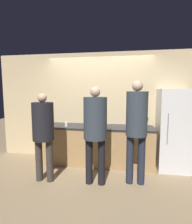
{
  "coord_description": "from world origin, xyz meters",
  "views": [
    {
      "loc": [
        0.6,
        -3.51,
        1.66
      ],
      "look_at": [
        0.0,
        0.16,
        1.24
      ],
      "focal_mm": 28.0,
      "sensor_mm": 36.0,
      "label": 1
    }
  ],
  "objects_px": {
    "person_right": "(137,122)",
    "fruit_bowl": "(99,123)",
    "potted_plant": "(146,120)",
    "bottle_dark": "(136,122)",
    "person_left": "(43,128)",
    "cup_white": "(66,124)",
    "refrigerator": "(174,130)",
    "utensil_crock": "(90,121)",
    "bottle_amber": "(49,122)",
    "bottle_red": "(145,125)",
    "person_center": "(95,125)"
  },
  "relations": [
    {
      "from": "person_right",
      "to": "fruit_bowl",
      "type": "relative_size",
      "value": 5.5
    },
    {
      "from": "potted_plant",
      "to": "bottle_dark",
      "type": "bearing_deg",
      "value": -138.37
    },
    {
      "from": "fruit_bowl",
      "to": "potted_plant",
      "type": "bearing_deg",
      "value": 9.62
    },
    {
      "from": "person_left",
      "to": "fruit_bowl",
      "type": "relative_size",
      "value": 4.85
    },
    {
      "from": "cup_white",
      "to": "fruit_bowl",
      "type": "bearing_deg",
      "value": 18.08
    },
    {
      "from": "refrigerator",
      "to": "potted_plant",
      "type": "distance_m",
      "value": 0.64
    },
    {
      "from": "person_right",
      "to": "bottle_dark",
      "type": "height_order",
      "value": "person_right"
    },
    {
      "from": "utensil_crock",
      "to": "bottle_amber",
      "type": "relative_size",
      "value": 1.27
    },
    {
      "from": "refrigerator",
      "to": "bottle_dark",
      "type": "xyz_separation_m",
      "value": [
        -0.8,
        0.06,
        0.12
      ]
    },
    {
      "from": "person_left",
      "to": "potted_plant",
      "type": "relative_size",
      "value": 7.24
    },
    {
      "from": "refrigerator",
      "to": "person_left",
      "type": "distance_m",
      "value": 2.69
    },
    {
      "from": "bottle_red",
      "to": "potted_plant",
      "type": "distance_m",
      "value": 0.23
    },
    {
      "from": "refrigerator",
      "to": "person_center",
      "type": "distance_m",
      "value": 1.81
    },
    {
      "from": "person_right",
      "to": "cup_white",
      "type": "relative_size",
      "value": 19.78
    },
    {
      "from": "utensil_crock",
      "to": "cup_white",
      "type": "relative_size",
      "value": 3.05
    },
    {
      "from": "bottle_red",
      "to": "bottle_dark",
      "type": "bearing_deg",
      "value": 178.8
    },
    {
      "from": "bottle_dark",
      "to": "cup_white",
      "type": "relative_size",
      "value": 2.65
    },
    {
      "from": "refrigerator",
      "to": "potted_plant",
      "type": "bearing_deg",
      "value": 154.57
    },
    {
      "from": "bottle_dark",
      "to": "person_left",
      "type": "bearing_deg",
      "value": -149.39
    },
    {
      "from": "person_center",
      "to": "potted_plant",
      "type": "height_order",
      "value": "person_center"
    },
    {
      "from": "person_left",
      "to": "potted_plant",
      "type": "xyz_separation_m",
      "value": [
        1.95,
        1.22,
        0.01
      ]
    },
    {
      "from": "fruit_bowl",
      "to": "bottle_red",
      "type": "distance_m",
      "value": 1.03
    },
    {
      "from": "person_right",
      "to": "cup_white",
      "type": "xyz_separation_m",
      "value": [
        -1.51,
        0.63,
        -0.2
      ]
    },
    {
      "from": "refrigerator",
      "to": "fruit_bowl",
      "type": "distance_m",
      "value": 1.63
    },
    {
      "from": "person_right",
      "to": "bottle_red",
      "type": "relative_size",
      "value": 12.68
    },
    {
      "from": "refrigerator",
      "to": "bottle_dark",
      "type": "relative_size",
      "value": 6.92
    },
    {
      "from": "cup_white",
      "to": "potted_plant",
      "type": "bearing_deg",
      "value": 13.1
    },
    {
      "from": "person_center",
      "to": "fruit_bowl",
      "type": "bearing_deg",
      "value": 94.39
    },
    {
      "from": "person_right",
      "to": "bottle_red",
      "type": "distance_m",
      "value": 0.89
    },
    {
      "from": "person_left",
      "to": "person_center",
      "type": "height_order",
      "value": "person_center"
    },
    {
      "from": "utensil_crock",
      "to": "person_center",
      "type": "bearing_deg",
      "value": -74.54
    },
    {
      "from": "utensil_crock",
      "to": "bottle_red",
      "type": "height_order",
      "value": "utensil_crock"
    },
    {
      "from": "person_center",
      "to": "bottle_amber",
      "type": "height_order",
      "value": "person_center"
    },
    {
      "from": "bottle_amber",
      "to": "bottle_red",
      "type": "relative_size",
      "value": 1.54
    },
    {
      "from": "person_center",
      "to": "utensil_crock",
      "type": "height_order",
      "value": "person_center"
    },
    {
      "from": "person_center",
      "to": "bottle_amber",
      "type": "relative_size",
      "value": 7.75
    },
    {
      "from": "person_left",
      "to": "bottle_dark",
      "type": "relative_size",
      "value": 6.58
    },
    {
      "from": "utensil_crock",
      "to": "potted_plant",
      "type": "bearing_deg",
      "value": 1.13
    },
    {
      "from": "person_left",
      "to": "utensil_crock",
      "type": "distance_m",
      "value": 1.36
    },
    {
      "from": "bottle_amber",
      "to": "bottle_red",
      "type": "bearing_deg",
      "value": 5.93
    },
    {
      "from": "utensil_crock",
      "to": "cup_white",
      "type": "distance_m",
      "value": 0.62
    },
    {
      "from": "person_left",
      "to": "bottle_dark",
      "type": "height_order",
      "value": "person_left"
    },
    {
      "from": "refrigerator",
      "to": "bottle_dark",
      "type": "height_order",
      "value": "refrigerator"
    },
    {
      "from": "bottle_dark",
      "to": "bottle_amber",
      "type": "distance_m",
      "value": 1.96
    },
    {
      "from": "refrigerator",
      "to": "potted_plant",
      "type": "height_order",
      "value": "refrigerator"
    },
    {
      "from": "bottle_dark",
      "to": "potted_plant",
      "type": "distance_m",
      "value": 0.31
    },
    {
      "from": "bottle_amber",
      "to": "bottle_red",
      "type": "height_order",
      "value": "bottle_amber"
    },
    {
      "from": "bottle_amber",
      "to": "bottle_dark",
      "type": "bearing_deg",
      "value": 6.65
    },
    {
      "from": "utensil_crock",
      "to": "cup_white",
      "type": "xyz_separation_m",
      "value": [
        -0.48,
        -0.39,
        -0.03
      ]
    },
    {
      "from": "bottle_red",
      "to": "person_right",
      "type": "bearing_deg",
      "value": -106.05
    }
  ]
}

